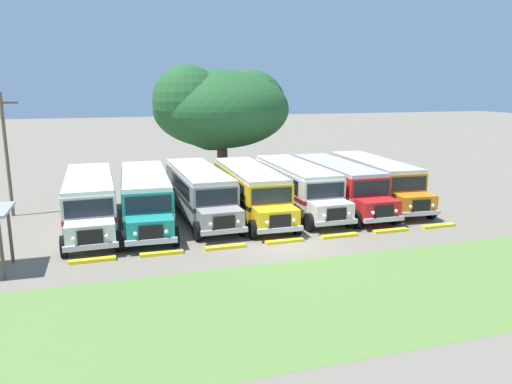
% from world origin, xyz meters
% --- Properties ---
extents(ground_plane, '(220.00, 220.00, 0.00)m').
position_xyz_m(ground_plane, '(0.00, 0.00, 0.00)').
color(ground_plane, slate).
extents(foreground_grass_strip, '(80.00, 8.10, 0.01)m').
position_xyz_m(foreground_grass_strip, '(0.00, -6.36, 0.00)').
color(foreground_grass_strip, olive).
rests_on(foreground_grass_strip, ground_plane).
extents(parked_bus_slot_0, '(2.86, 10.86, 2.82)m').
position_xyz_m(parked_bus_slot_0, '(-9.27, 6.24, 1.58)').
color(parked_bus_slot_0, silver).
rests_on(parked_bus_slot_0, ground_plane).
extents(parked_bus_slot_1, '(3.07, 10.89, 2.82)m').
position_xyz_m(parked_bus_slot_1, '(-6.26, 6.20, 1.58)').
color(parked_bus_slot_1, teal).
rests_on(parked_bus_slot_1, ground_plane).
extents(parked_bus_slot_2, '(2.91, 10.87, 2.82)m').
position_xyz_m(parked_bus_slot_2, '(-3.03, 6.78, 1.58)').
color(parked_bus_slot_2, '#9E9993').
rests_on(parked_bus_slot_2, ground_plane).
extents(parked_bus_slot_3, '(2.90, 10.87, 2.82)m').
position_xyz_m(parked_bus_slot_3, '(-0.01, 6.20, 1.58)').
color(parked_bus_slot_3, yellow).
rests_on(parked_bus_slot_3, ground_plane).
extents(parked_bus_slot_4, '(2.74, 10.85, 2.82)m').
position_xyz_m(parked_bus_slot_4, '(3.18, 6.56, 1.58)').
color(parked_bus_slot_4, silver).
rests_on(parked_bus_slot_4, ground_plane).
extents(parked_bus_slot_5, '(2.78, 10.85, 2.82)m').
position_xyz_m(parked_bus_slot_5, '(5.94, 6.36, 1.58)').
color(parked_bus_slot_5, red).
rests_on(parked_bus_slot_5, ground_plane).
extents(parked_bus_slot_6, '(3.27, 10.93, 2.82)m').
position_xyz_m(parked_bus_slot_6, '(8.95, 6.85, 1.58)').
color(parked_bus_slot_6, orange).
rests_on(parked_bus_slot_6, ground_plane).
extents(curb_wheelstop_0, '(2.00, 0.36, 0.15)m').
position_xyz_m(curb_wheelstop_0, '(-9.12, 0.23, 0.07)').
color(curb_wheelstop_0, yellow).
rests_on(curb_wheelstop_0, ground_plane).
extents(curb_wheelstop_1, '(2.00, 0.36, 0.15)m').
position_xyz_m(curb_wheelstop_1, '(-6.08, 0.23, 0.07)').
color(curb_wheelstop_1, yellow).
rests_on(curb_wheelstop_1, ground_plane).
extents(curb_wheelstop_2, '(2.00, 0.36, 0.15)m').
position_xyz_m(curb_wheelstop_2, '(-3.04, 0.23, 0.07)').
color(curb_wheelstop_2, yellow).
rests_on(curb_wheelstop_2, ground_plane).
extents(curb_wheelstop_3, '(2.00, 0.36, 0.15)m').
position_xyz_m(curb_wheelstop_3, '(0.00, 0.23, 0.07)').
color(curb_wheelstop_3, yellow).
rests_on(curb_wheelstop_3, ground_plane).
extents(curb_wheelstop_4, '(2.00, 0.36, 0.15)m').
position_xyz_m(curb_wheelstop_4, '(3.04, 0.23, 0.07)').
color(curb_wheelstop_4, yellow).
rests_on(curb_wheelstop_4, ground_plane).
extents(curb_wheelstop_5, '(2.00, 0.36, 0.15)m').
position_xyz_m(curb_wheelstop_5, '(6.08, 0.23, 0.07)').
color(curb_wheelstop_5, yellow).
rests_on(curb_wheelstop_5, ground_plane).
extents(curb_wheelstop_6, '(2.00, 0.36, 0.15)m').
position_xyz_m(curb_wheelstop_6, '(9.12, 0.23, 0.07)').
color(curb_wheelstop_6, yellow).
rests_on(curb_wheelstop_6, ground_plane).
extents(broad_shade_tree, '(11.59, 11.73, 9.35)m').
position_xyz_m(broad_shade_tree, '(1.14, 18.64, 5.85)').
color(broad_shade_tree, brown).
rests_on(broad_shade_tree, ground_plane).
extents(utility_pole, '(1.80, 0.20, 7.34)m').
position_xyz_m(utility_pole, '(-13.86, 9.98, 3.92)').
color(utility_pole, brown).
rests_on(utility_pole, ground_plane).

